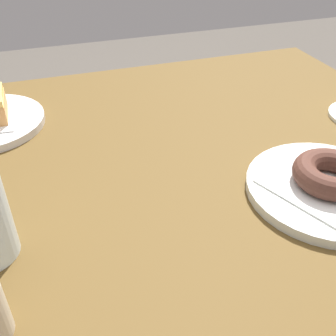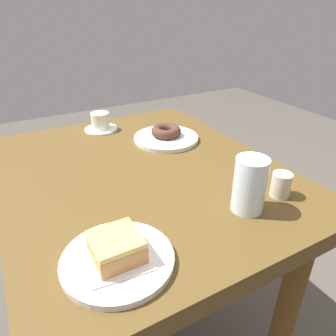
% 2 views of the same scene
% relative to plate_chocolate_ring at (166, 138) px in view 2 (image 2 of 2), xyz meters
% --- Properties ---
extents(ground_plane, '(6.00, 6.00, 0.00)m').
position_rel_plate_chocolate_ring_xyz_m(ground_plane, '(-0.15, 0.17, -0.77)').
color(ground_plane, '#4E4841').
extents(table, '(0.94, 0.78, 0.77)m').
position_rel_plate_chocolate_ring_xyz_m(table, '(-0.15, 0.17, -0.13)').
color(table, '#543D1B').
rests_on(table, ground_plane).
extents(plate_chocolate_ring, '(0.23, 0.23, 0.01)m').
position_rel_plate_chocolate_ring_xyz_m(plate_chocolate_ring, '(0.00, 0.00, 0.00)').
color(plate_chocolate_ring, silver).
rests_on(plate_chocolate_ring, table).
extents(napkin_chocolate_ring, '(0.20, 0.20, 0.00)m').
position_rel_plate_chocolate_ring_xyz_m(napkin_chocolate_ring, '(0.00, -0.00, 0.01)').
color(napkin_chocolate_ring, white).
rests_on(napkin_chocolate_ring, plate_chocolate_ring).
extents(donut_chocolate_ring, '(0.11, 0.11, 0.03)m').
position_rel_plate_chocolate_ring_xyz_m(donut_chocolate_ring, '(0.00, 0.00, 0.03)').
color(donut_chocolate_ring, '#492A20').
rests_on(donut_chocolate_ring, napkin_chocolate_ring).
extents(plate_glazed_square, '(0.22, 0.22, 0.01)m').
position_rel_plate_chocolate_ring_xyz_m(plate_glazed_square, '(-0.48, 0.37, -0.00)').
color(plate_glazed_square, silver).
rests_on(plate_glazed_square, table).
extents(napkin_glazed_square, '(0.13, 0.13, 0.00)m').
position_rel_plate_chocolate_ring_xyz_m(napkin_glazed_square, '(-0.48, 0.37, 0.01)').
color(napkin_glazed_square, white).
rests_on(napkin_glazed_square, plate_glazed_square).
extents(donut_glazed_square, '(0.09, 0.09, 0.05)m').
position_rel_plate_chocolate_ring_xyz_m(donut_glazed_square, '(-0.48, 0.37, 0.03)').
color(donut_glazed_square, tan).
rests_on(donut_glazed_square, napkin_glazed_square).
extents(water_glass, '(0.08, 0.08, 0.14)m').
position_rel_plate_chocolate_ring_xyz_m(water_glass, '(-0.46, 0.03, 0.06)').
color(water_glass, silver).
rests_on(water_glass, table).
extents(coffee_cup, '(0.13, 0.13, 0.07)m').
position_rel_plate_chocolate_ring_xyz_m(coffee_cup, '(0.21, 0.18, 0.02)').
color(coffee_cup, white).
rests_on(coffee_cup, table).
extents(sugar_jar, '(0.05, 0.05, 0.06)m').
position_rel_plate_chocolate_ring_xyz_m(sugar_jar, '(-0.46, -0.08, 0.02)').
color(sugar_jar, beige).
rests_on(sugar_jar, table).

